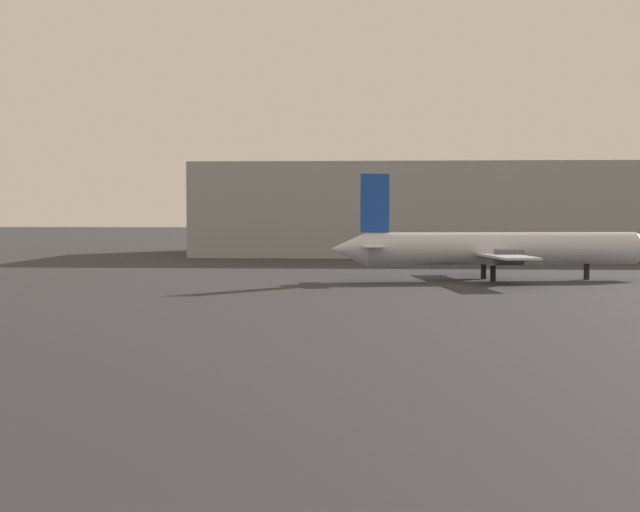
{
  "coord_description": "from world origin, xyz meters",
  "views": [
    {
      "loc": [
        3.55,
        -11.91,
        5.56
      ],
      "look_at": [
        -0.71,
        53.74,
        2.42
      ],
      "focal_mm": 53.66,
      "sensor_mm": 36.0,
      "label": 1
    }
  ],
  "objects": [
    {
      "name": "airplane_distant",
      "position": [
        12.87,
        64.88,
        2.54
      ],
      "size": [
        27.59,
        18.8,
        8.43
      ],
      "rotation": [
        0.0,
        0.0,
        0.16
      ],
      "color": "silver",
      "rests_on": "ground_plane"
    },
    {
      "name": "terminal_building",
      "position": [
        18.44,
        111.26,
        5.62
      ],
      "size": [
        75.17,
        26.69,
        11.25
      ],
      "primitive_type": "cube",
      "color": "#999EA3",
      "rests_on": "ground_plane"
    }
  ]
}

